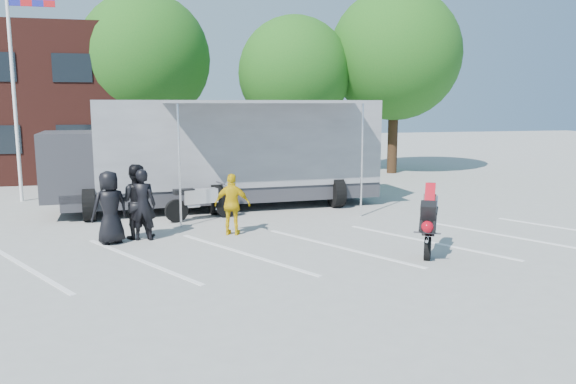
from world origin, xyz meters
name	(u,v)px	position (x,y,z in m)	size (l,w,h in m)	color
ground	(242,266)	(0.00, 0.00, 0.00)	(100.00, 100.00, 0.00)	#9B9B96
parking_bay_lines	(235,254)	(0.00, 1.00, 0.01)	(18.00, 5.00, 0.01)	white
flagpole	(19,59)	(-6.24, 10.00, 5.05)	(1.61, 0.12, 8.00)	white
tree_left	(145,59)	(-2.00, 16.00, 5.57)	(6.12, 6.12, 8.64)	#382314
tree_mid	(294,73)	(5.00, 15.00, 4.94)	(5.44, 5.44, 7.68)	#382314
tree_right	(395,55)	(10.00, 14.50, 5.88)	(6.46, 6.46, 9.12)	#382314
transporter_truck	(226,207)	(0.56, 7.06, 0.00)	(11.38, 5.48, 3.62)	gray
parked_motorcycle	(202,220)	(-0.41, 5.15, 0.00)	(0.78, 2.34, 1.23)	silver
stunt_bike_rider	(428,253)	(4.50, 0.02, 0.00)	(0.75, 1.60, 1.89)	black
spectator_leather_a	(110,207)	(-2.92, 2.75, 0.93)	(0.91, 0.59, 1.86)	black
spectator_leather_b	(142,205)	(-2.12, 2.92, 0.94)	(0.68, 0.45, 1.87)	black
spectator_leather_c	(135,202)	(-2.30, 3.16, 0.98)	(0.96, 0.75, 1.97)	black
spectator_hivis	(232,204)	(0.22, 2.98, 0.83)	(0.98, 0.41, 1.67)	#E1B60B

